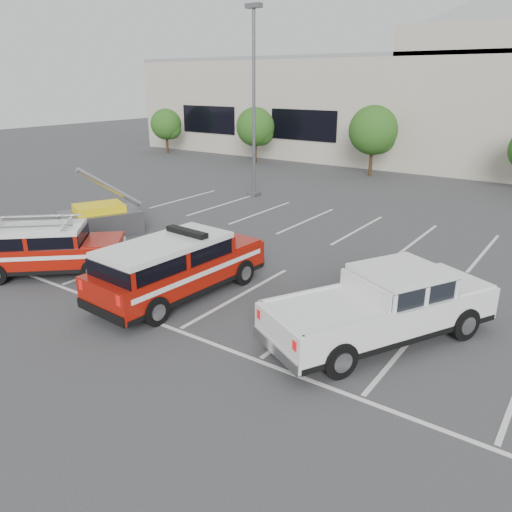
% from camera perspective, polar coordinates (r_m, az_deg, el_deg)
% --- Properties ---
extents(ground, '(120.00, 120.00, 0.00)m').
position_cam_1_polar(ground, '(15.91, -1.86, -4.56)').
color(ground, '#3A3A3D').
rests_on(ground, ground).
extents(stall_markings, '(23.00, 15.00, 0.01)m').
position_cam_1_polar(stall_markings, '(19.43, 6.16, -0.08)').
color(stall_markings, silver).
rests_on(stall_markings, ground).
extents(convention_building, '(60.00, 16.99, 13.20)m').
position_cam_1_polar(convention_building, '(44.30, 24.99, 15.54)').
color(convention_building, '#B7AF9B').
rests_on(convention_building, ground).
extents(tree_far_left, '(2.77, 2.77, 3.99)m').
position_cam_1_polar(tree_far_left, '(47.76, -10.12, 14.49)').
color(tree_far_left, '#3F2B19').
rests_on(tree_far_left, ground).
extents(tree_left, '(3.07, 3.07, 4.42)m').
position_cam_1_polar(tree_left, '(41.29, 0.06, 14.40)').
color(tree_left, '#3F2B19').
rests_on(tree_left, ground).
extents(tree_mid_left, '(3.37, 3.37, 4.85)m').
position_cam_1_polar(tree_mid_left, '(36.45, 13.39, 13.62)').
color(tree_mid_left, '#3F2B19').
rests_on(tree_mid_left, ground).
extents(light_pole_left, '(0.90, 0.60, 10.24)m').
position_cam_1_polar(light_pole_left, '(28.96, -0.25, 16.97)').
color(light_pole_left, '#59595E').
rests_on(light_pole_left, ground).
extents(fire_chief_suv, '(2.50, 6.01, 2.07)m').
position_cam_1_polar(fire_chief_suv, '(15.80, -9.01, -1.66)').
color(fire_chief_suv, maroon).
rests_on(fire_chief_suv, ground).
extents(white_pickup, '(4.81, 6.50, 1.91)m').
position_cam_1_polar(white_pickup, '(13.49, 14.20, -6.27)').
color(white_pickup, silver).
rests_on(white_pickup, ground).
extents(ladder_suv, '(4.98, 4.77, 1.95)m').
position_cam_1_polar(ladder_suv, '(18.93, -22.76, 0.40)').
color(ladder_suv, maroon).
rests_on(ladder_suv, ground).
extents(utility_rig, '(4.07, 3.87, 3.02)m').
position_cam_1_polar(utility_rig, '(23.20, -17.61, 3.91)').
color(utility_rig, '#59595E').
rests_on(utility_rig, ground).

